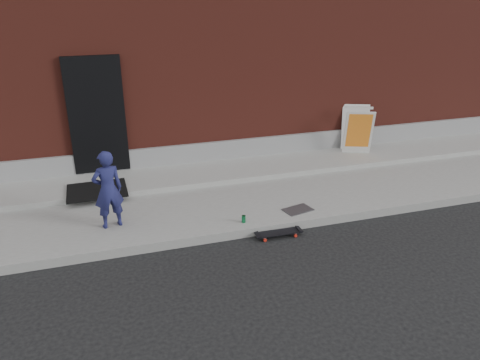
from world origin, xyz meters
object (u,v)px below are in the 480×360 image
object	(u,v)px
pizza_sign	(357,129)
soda_can	(244,219)
child	(108,190)
skateboard	(279,233)

from	to	relation	value
pizza_sign	soda_can	size ratio (longest dim) A/B	8.44
child	soda_can	xyz separation A→B (m)	(2.05, -0.51, -0.57)
soda_can	child	bearing A→B (deg)	166.09
skateboard	soda_can	bearing A→B (deg)	142.27
pizza_sign	soda_can	distance (m)	4.14
pizza_sign	soda_can	bearing A→B (deg)	-145.32
skateboard	soda_can	xyz separation A→B (m)	(-0.47, 0.36, 0.14)
child	pizza_sign	bearing A→B (deg)	-173.25
skateboard	pizza_sign	size ratio (longest dim) A/B	0.74
skateboard	soda_can	distance (m)	0.61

